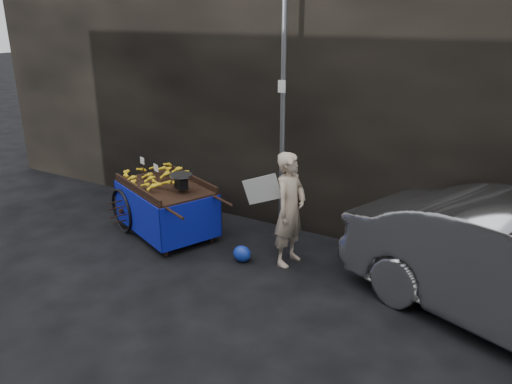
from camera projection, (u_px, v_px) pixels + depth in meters
The scene contains 6 objects.
ground at pixel (221, 261), 7.28m from camera, with size 80.00×80.00×0.00m, color black.
building_wall at pixel (324, 71), 8.36m from camera, with size 13.50×2.00×5.00m.
street_pole at pixel (283, 113), 7.52m from camera, with size 0.12×0.10×4.00m.
banana_cart at pixel (164, 190), 8.00m from camera, with size 2.45×1.78×1.22m.
vendor at pixel (290, 209), 6.99m from camera, with size 0.87×0.64×1.65m.
plastic_bag at pixel (242, 254), 7.25m from camera, with size 0.27×0.22×0.24m, color #1733AF.
Camera 1 is at (3.73, -5.36, 3.42)m, focal length 35.00 mm.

